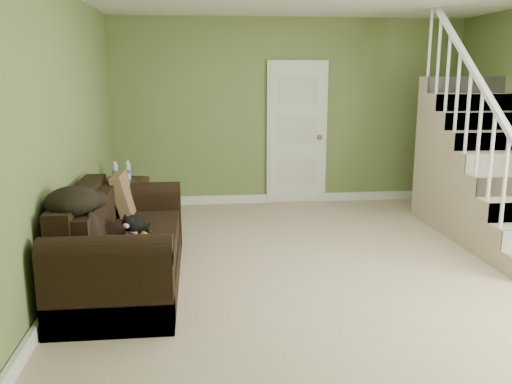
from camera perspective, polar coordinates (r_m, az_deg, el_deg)
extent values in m
cube|color=tan|center=(5.39, 8.36, -7.67)|extent=(5.00, 5.50, 0.01)
cube|color=olive|center=(7.78, 3.56, 8.38)|extent=(5.00, 0.04, 2.60)
cube|color=olive|center=(2.57, 24.69, -0.72)|extent=(5.00, 0.04, 2.60)
cube|color=olive|center=(5.07, -19.81, 5.58)|extent=(0.04, 5.50, 2.60)
cube|color=white|center=(7.93, 3.48, -0.61)|extent=(5.00, 0.04, 0.12)
cube|color=white|center=(5.33, -18.52, -7.74)|extent=(0.04, 5.50, 0.12)
cube|color=white|center=(7.79, 4.31, 6.23)|extent=(0.86, 0.05, 2.02)
cube|color=white|center=(7.77, 4.34, 6.14)|extent=(0.78, 0.04, 1.96)
sphere|color=olive|center=(7.79, 6.72, 5.74)|extent=(0.07, 0.07, 0.07)
cylinder|color=white|center=(5.59, 24.72, 1.08)|extent=(0.04, 0.04, 0.90)
cylinder|color=white|center=(5.79, 23.55, 3.54)|extent=(0.04, 0.04, 0.90)
cube|color=tan|center=(6.36, 25.39, -1.89)|extent=(1.00, 0.27, 0.80)
cylinder|color=white|center=(6.00, 22.45, 5.84)|extent=(0.04, 0.04, 0.90)
cube|color=tan|center=(6.57, 24.26, -0.48)|extent=(1.00, 0.27, 1.00)
cylinder|color=white|center=(6.22, 21.42, 7.97)|extent=(0.04, 0.04, 0.90)
cube|color=tan|center=(6.78, 23.19, 0.85)|extent=(1.00, 0.27, 1.20)
cylinder|color=white|center=(6.46, 20.45, 9.95)|extent=(0.04, 0.04, 0.90)
cube|color=tan|center=(6.99, 22.19, 2.09)|extent=(1.00, 0.27, 1.40)
cylinder|color=white|center=(6.70, 19.54, 11.79)|extent=(0.04, 0.04, 0.90)
cube|color=tan|center=(7.21, 21.25, 3.26)|extent=(1.00, 0.27, 1.60)
cylinder|color=white|center=(6.94, 18.68, 13.50)|extent=(0.04, 0.04, 0.90)
cube|color=tan|center=(7.44, 20.37, 4.36)|extent=(1.00, 0.27, 1.80)
cylinder|color=white|center=(7.20, 17.87, 15.08)|extent=(0.04, 0.04, 0.90)
cube|color=white|center=(6.21, 21.75, 12.10)|extent=(0.06, 2.46, 1.84)
cube|color=black|center=(5.01, -13.48, -7.98)|extent=(0.93, 2.15, 0.24)
cube|color=black|center=(4.92, -12.49, -5.47)|extent=(0.70, 1.62, 0.21)
cube|color=black|center=(4.07, -15.26, -10.21)|extent=(0.93, 0.24, 0.61)
cube|color=black|center=(5.86, -12.44, -3.11)|extent=(0.93, 0.24, 0.61)
cylinder|color=black|center=(3.96, -15.51, -6.16)|extent=(0.93, 0.24, 0.24)
cylinder|color=black|center=(5.78, -12.58, -0.22)|extent=(0.93, 0.24, 0.24)
cube|color=black|center=(4.94, -17.94, -3.41)|extent=(0.20, 1.66, 0.61)
cube|color=black|center=(4.90, -16.27, -2.51)|extent=(0.14, 1.60, 0.34)
cube|color=black|center=(6.84, -13.70, -1.07)|extent=(0.60, 0.60, 0.58)
cylinder|color=silver|center=(6.71, -14.59, 2.04)|extent=(0.06, 0.06, 0.20)
cylinder|color=blue|center=(6.71, -14.59, 2.04)|extent=(0.07, 0.07, 0.05)
cylinder|color=white|center=(6.69, -14.64, 3.01)|extent=(0.03, 0.03, 0.03)
cylinder|color=silver|center=(6.73, -13.32, 2.14)|extent=(0.06, 0.06, 0.20)
cylinder|color=blue|center=(6.73, -13.32, 2.14)|extent=(0.07, 0.07, 0.05)
cylinder|color=white|center=(6.71, -13.37, 3.10)|extent=(0.03, 0.03, 0.03)
ellipsoid|color=black|center=(4.91, -12.59, -3.27)|extent=(0.24, 0.33, 0.16)
ellipsoid|color=white|center=(4.85, -12.66, -3.81)|extent=(0.12, 0.14, 0.08)
sphere|color=black|center=(4.75, -12.82, -3.12)|extent=(0.13, 0.13, 0.11)
ellipsoid|color=white|center=(4.71, -12.86, -3.48)|extent=(0.07, 0.06, 0.05)
cone|color=black|center=(4.75, -13.19, -2.46)|extent=(0.05, 0.05, 0.05)
cone|color=black|center=(4.74, -12.48, -2.44)|extent=(0.05, 0.05, 0.05)
cylinder|color=black|center=(5.02, -11.54, -3.58)|extent=(0.03, 0.22, 0.03)
ellipsoid|color=yellow|center=(4.73, -11.61, -4.48)|extent=(0.11, 0.19, 0.05)
cube|color=#523221|center=(5.58, -13.74, -0.32)|extent=(0.22, 0.45, 0.45)
ellipsoid|color=black|center=(4.38, -18.81, -0.90)|extent=(0.53, 0.61, 0.22)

